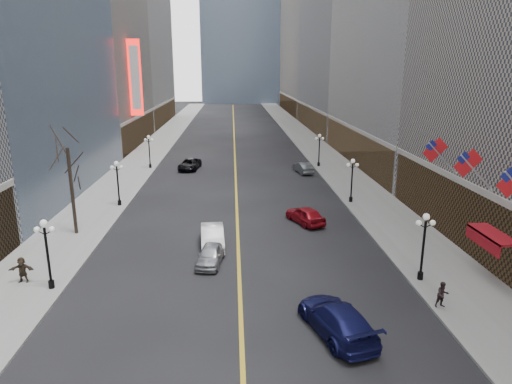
{
  "coord_description": "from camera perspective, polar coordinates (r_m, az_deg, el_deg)",
  "views": [
    {
      "loc": [
        -0.33,
        3.33,
        13.47
      ],
      "look_at": [
        0.7,
        23.18,
        8.07
      ],
      "focal_mm": 32.0,
      "sensor_mm": 36.0,
      "label": 1
    }
  ],
  "objects": [
    {
      "name": "awning_c",
      "position": [
        33.01,
        27.2,
        -4.91
      ],
      "size": [
        1.4,
        4.0,
        0.93
      ],
      "color": "maroon",
      "rests_on": "ground"
    },
    {
      "name": "car_nb_mid",
      "position": [
        35.81,
        -5.47,
        -5.57
      ],
      "size": [
        2.08,
        5.08,
        1.64
      ],
      "primitive_type": "imported",
      "rotation": [
        0.0,
        0.0,
        0.07
      ],
      "color": "silver",
      "rests_on": "ground"
    },
    {
      "name": "lane_line",
      "position": [
        77.85,
        -2.69,
        5.22
      ],
      "size": [
        0.25,
        200.0,
        0.02
      ],
      "primitive_type": "cube",
      "color": "gold",
      "rests_on": "ground"
    },
    {
      "name": "ped_west_far",
      "position": [
        33.24,
        -27.2,
        -8.63
      ],
      "size": [
        1.57,
        0.46,
        1.7
      ],
      "primitive_type": "imported",
      "rotation": [
        0.0,
        0.0,
        -0.0
      ],
      "color": "#32281C",
      "rests_on": "sidewalk_west"
    },
    {
      "name": "bldg_east_d",
      "position": [
        149.83,
        9.38,
        21.79
      ],
      "size": [
        26.6,
        46.6,
        62.8
      ],
      "color": "gray",
      "rests_on": "ground"
    },
    {
      "name": "bldg_east_c",
      "position": [
        107.56,
        14.28,
        20.47
      ],
      "size": [
        26.6,
        40.6,
        48.8
      ],
      "color": "gray",
      "rests_on": "ground"
    },
    {
      "name": "sidewalk_west",
      "position": [
        69.37,
        -14.3,
        3.59
      ],
      "size": [
        6.0,
        230.0,
        0.15
      ],
      "primitive_type": "cube",
      "color": "gray",
      "rests_on": "ground"
    },
    {
      "name": "tree_west_far",
      "position": [
        39.63,
        -22.36,
        3.53
      ],
      "size": [
        3.6,
        3.6,
        7.92
      ],
      "color": "#2D231C",
      "rests_on": "sidewalk_west"
    },
    {
      "name": "streetlamp_west_3",
      "position": [
        64.59,
        -13.21,
        5.37
      ],
      "size": [
        1.26,
        0.44,
        4.52
      ],
      "color": "black",
      "rests_on": "sidewalk_west"
    },
    {
      "name": "streetlamp_east_2",
      "position": [
        47.48,
        11.92,
        2.0
      ],
      "size": [
        1.26,
        0.44,
        4.52
      ],
      "color": "black",
      "rests_on": "sidewalk_east"
    },
    {
      "name": "streetlamp_west_2",
      "position": [
        47.32,
        -16.92,
        1.62
      ],
      "size": [
        1.26,
        0.44,
        4.52
      ],
      "color": "black",
      "rests_on": "sidewalk_west"
    },
    {
      "name": "streetlamp_west_1",
      "position": [
        30.9,
        -24.7,
        -6.27
      ],
      "size": [
        1.26,
        0.44,
        4.52
      ],
      "color": "black",
      "rests_on": "sidewalk_west"
    },
    {
      "name": "flag_4",
      "position": [
        33.24,
        25.2,
        3.02
      ],
      "size": [
        2.87,
        0.12,
        2.87
      ],
      "color": "#B2B2B7",
      "rests_on": "ground"
    },
    {
      "name": "car_sb_far",
      "position": [
        61.0,
        5.91,
        3.05
      ],
      "size": [
        2.41,
        4.62,
        1.45
      ],
      "primitive_type": "imported",
      "rotation": [
        0.0,
        0.0,
        3.35
      ],
      "color": "#505458",
      "rests_on": "ground"
    },
    {
      "name": "car_nb_near",
      "position": [
        32.84,
        -5.7,
        -7.77
      ],
      "size": [
        2.26,
        4.32,
        1.4
      ],
      "primitive_type": "imported",
      "rotation": [
        0.0,
        0.0,
        -0.15
      ],
      "color": "#9C9EA4",
      "rests_on": "ground"
    },
    {
      "name": "car_nb_far",
      "position": [
        63.43,
        -8.3,
        3.45
      ],
      "size": [
        3.15,
        5.56,
        1.46
      ],
      "primitive_type": "imported",
      "rotation": [
        0.0,
        0.0,
        -0.14
      ],
      "color": "black",
      "rests_on": "ground"
    },
    {
      "name": "theatre_marquee",
      "position": [
        78.25,
        -14.85,
        13.63
      ],
      "size": [
        2.0,
        0.55,
        12.0
      ],
      "color": "red",
      "rests_on": "ground"
    },
    {
      "name": "sidewalk_east",
      "position": [
        69.5,
        9.01,
        3.89
      ],
      "size": [
        6.0,
        230.0,
        0.15
      ],
      "primitive_type": "cube",
      "color": "gray",
      "rests_on": "ground"
    },
    {
      "name": "car_sb_mid",
      "position": [
        41.16,
        6.17,
        -2.86
      ],
      "size": [
        3.5,
        4.95,
        1.56
      ],
      "primitive_type": "imported",
      "rotation": [
        0.0,
        0.0,
        3.54
      ],
      "color": "maroon",
      "rests_on": "ground"
    },
    {
      "name": "ped_east_walk",
      "position": [
        28.87,
        22.29,
        -11.79
      ],
      "size": [
        0.8,
        0.5,
        1.56
      ],
      "primitive_type": "imported",
      "rotation": [
        0.0,
        0.0,
        0.12
      ],
      "color": "black",
      "rests_on": "sidewalk_east"
    },
    {
      "name": "car_sb_near",
      "position": [
        25.03,
        10.07,
        -15.35
      ],
      "size": [
        3.9,
        6.29,
        1.7
      ],
      "primitive_type": "imported",
      "rotation": [
        0.0,
        0.0,
        3.42
      ],
      "color": "#13164A",
      "rests_on": "ground"
    },
    {
      "name": "streetlamp_east_3",
      "position": [
        64.71,
        7.92,
        5.65
      ],
      "size": [
        1.26,
        0.44,
        4.52
      ],
      "color": "black",
      "rests_on": "sidewalk_east"
    },
    {
      "name": "flag_5",
      "position": [
        37.64,
        21.71,
        4.66
      ],
      "size": [
        2.87,
        0.12,
        2.87
      ],
      "color": "#B2B2B7",
      "rests_on": "ground"
    },
    {
      "name": "streetlamp_east_1",
      "position": [
        31.15,
        20.25,
        -5.63
      ],
      "size": [
        1.26,
        0.44,
        4.52
      ],
      "color": "black",
      "rests_on": "sidewalk_east"
    }
  ]
}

